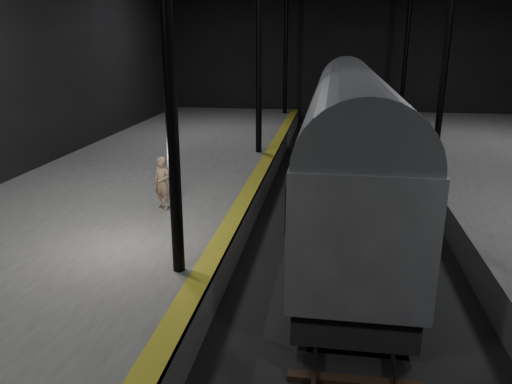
# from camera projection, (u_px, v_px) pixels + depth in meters

# --- Properties ---
(ground) EXTENTS (44.00, 44.00, 0.00)m
(ground) POSITION_uv_depth(u_px,v_px,m) (347.00, 249.00, 14.55)
(ground) COLOR black
(ground) RESTS_ON ground
(platform_left) EXTENTS (9.00, 43.80, 1.00)m
(platform_left) POSITION_uv_depth(u_px,v_px,m) (103.00, 220.00, 15.48)
(platform_left) COLOR #4A4A48
(platform_left) RESTS_ON ground
(tactile_strip) EXTENTS (0.50, 43.80, 0.01)m
(tactile_strip) POSITION_uv_depth(u_px,v_px,m) (237.00, 211.00, 14.72)
(tactile_strip) COLOR olive
(tactile_strip) RESTS_ON platform_left
(track) EXTENTS (2.40, 43.00, 0.24)m
(track) POSITION_uv_depth(u_px,v_px,m) (347.00, 247.00, 14.53)
(track) COLOR #3F3328
(track) RESTS_ON ground
(train) EXTENTS (2.75, 18.33, 4.90)m
(train) POSITION_uv_depth(u_px,v_px,m) (349.00, 134.00, 17.19)
(train) COLOR gray
(train) RESTS_ON ground
(woman) EXTENTS (0.67, 0.57, 1.56)m
(woman) POSITION_uv_depth(u_px,v_px,m) (162.00, 183.00, 14.79)
(woman) COLOR #A27F63
(woman) RESTS_ON platform_left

